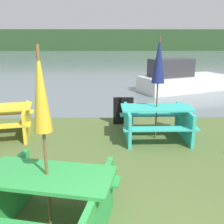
% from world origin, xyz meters
% --- Properties ---
extents(water, '(60.00, 50.00, 0.00)m').
position_xyz_m(water, '(0.00, 31.13, -0.00)').
color(water, slate).
rests_on(water, ground_plane).
extents(far_treeline, '(80.00, 1.60, 4.00)m').
position_xyz_m(far_treeline, '(0.00, 51.13, 2.00)').
color(far_treeline, '#284723').
rests_on(far_treeline, water).
extents(picnic_table_green, '(1.77, 1.66, 0.78)m').
position_xyz_m(picnic_table_green, '(-1.13, 1.30, 0.46)').
color(picnic_table_green, green).
rests_on(picnic_table_green, ground_plane).
extents(picnic_table_teal, '(1.65, 1.41, 0.77)m').
position_xyz_m(picnic_table_teal, '(0.71, 4.45, 0.46)').
color(picnic_table_teal, '#33B7A8').
rests_on(picnic_table_teal, ground_plane).
extents(umbrella_gold, '(0.20, 0.20, 2.24)m').
position_xyz_m(umbrella_gold, '(-1.13, 1.30, 1.73)').
color(umbrella_gold, brown).
rests_on(umbrella_gold, ground_plane).
extents(umbrella_navy, '(0.29, 0.29, 2.34)m').
position_xyz_m(umbrella_navy, '(0.71, 4.45, 1.81)').
color(umbrella_navy, brown).
rests_on(umbrella_navy, ground_plane).
extents(boat, '(4.28, 3.00, 1.45)m').
position_xyz_m(boat, '(2.81, 10.21, 0.53)').
color(boat, silver).
rests_on(boat, water).
extents(signboard, '(0.55, 0.08, 0.75)m').
position_xyz_m(signboard, '(0.00, 5.53, 0.38)').
color(signboard, black).
rests_on(signboard, ground_plane).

